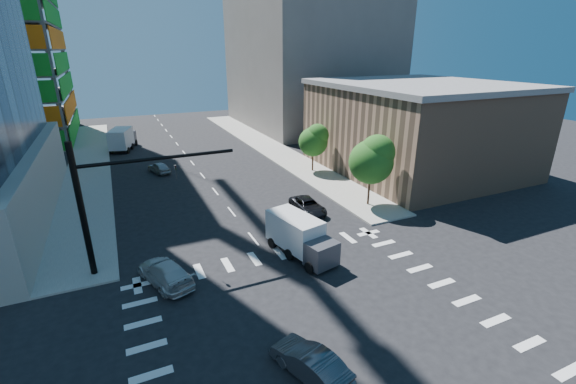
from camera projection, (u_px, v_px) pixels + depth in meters
ground at (329, 333)px, 20.59m from camera, size 160.00×160.00×0.00m
road_markings at (329, 333)px, 20.59m from camera, size 20.00×20.00×0.01m
sidewalk_ne at (268, 147)px, 59.52m from camera, size 5.00×60.00×0.15m
sidewalk_nw at (89, 166)px, 49.77m from camera, size 5.00×60.00×0.15m
commercial_building at (416, 127)px, 47.22m from camera, size 20.50×22.50×10.60m
bg_building_ne at (308, 50)px, 73.08m from camera, size 24.00×30.00×28.00m
signal_mast_nw at (106, 195)px, 24.57m from camera, size 10.20×0.40×9.00m
tree_south at (373, 159)px, 35.72m from camera, size 4.16×4.16×6.82m
tree_north at (314, 140)px, 46.31m from camera, size 3.54×3.52×5.78m
car_nb_far at (308, 206)px, 35.57m from camera, size 2.24×4.71×1.30m
car_sb_near at (165, 272)px, 24.83m from camera, size 3.58×5.45×1.47m
car_sb_mid at (159, 168)px, 46.98m from camera, size 2.68×4.17×1.32m
car_sb_cross at (310, 363)px, 17.74m from camera, size 2.79×4.47×1.39m
box_truck_near at (302, 240)px, 27.81m from camera, size 3.48×5.89×2.89m
box_truck_far at (123, 140)px, 57.75m from camera, size 4.32×6.71×3.26m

